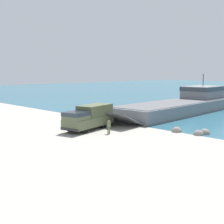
{
  "coord_description": "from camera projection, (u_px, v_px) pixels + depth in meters",
  "views": [
    {
      "loc": [
        32.55,
        -26.02,
        7.35
      ],
      "look_at": [
        2.33,
        3.32,
        1.76
      ],
      "focal_mm": 50.0,
      "sensor_mm": 36.0,
      "label": 1
    }
  ],
  "objects": [
    {
      "name": "shoreline_rock_a",
      "position": [
        177.0,
        132.0,
        37.68
      ],
      "size": [
        1.27,
        1.27,
        1.27
      ],
      "primitive_type": "sphere",
      "color": "gray",
      "rests_on": "ground_plane"
    },
    {
      "name": "shoreline_rock_d",
      "position": [
        71.0,
        116.0,
        51.35
      ],
      "size": [
        1.16,
        1.16,
        1.16
      ],
      "primitive_type": "sphere",
      "color": "#66605B",
      "rests_on": "ground_plane"
    },
    {
      "name": "soldier_on_ramp",
      "position": [
        109.0,
        126.0,
        36.45
      ],
      "size": [
        0.42,
        0.5,
        1.63
      ],
      "rotation": [
        0.0,
        0.0,
        5.79
      ],
      "color": "#566042",
      "rests_on": "ground_plane"
    },
    {
      "name": "shoreline_rock_c",
      "position": [
        198.0,
        135.0,
        35.85
      ],
      "size": [
        1.2,
        1.2,
        1.2
      ],
      "primitive_type": "sphere",
      "color": "gray",
      "rests_on": "ground_plane"
    },
    {
      "name": "ground_plane",
      "position": [
        82.0,
        126.0,
        42.08
      ],
      "size": [
        240.0,
        240.0,
        0.0
      ],
      "primitive_type": "plane",
      "color": "#9E998E"
    },
    {
      "name": "mooring_bollard",
      "position": [
        90.0,
        117.0,
        46.74
      ],
      "size": [
        0.29,
        0.29,
        0.79
      ],
      "color": "#333338",
      "rests_on": "ground_plane"
    },
    {
      "name": "shoreline_rock_b",
      "position": [
        205.0,
        134.0,
        36.5
      ],
      "size": [
        1.26,
        1.26,
        1.26
      ],
      "primitive_type": "sphere",
      "color": "gray",
      "rests_on": "ground_plane"
    },
    {
      "name": "military_truck",
      "position": [
        89.0,
        117.0,
        39.12
      ],
      "size": [
        4.23,
        8.01,
        3.01
      ],
      "rotation": [
        0.0,
        0.0,
        -1.34
      ],
      "color": "#566042",
      "rests_on": "ground_plane"
    },
    {
      "name": "landing_craft",
      "position": [
        183.0,
        103.0,
        55.52
      ],
      "size": [
        9.72,
        32.88,
        6.76
      ],
      "rotation": [
        0.0,
        0.0,
        0.06
      ],
      "color": "slate",
      "rests_on": "ground_plane"
    }
  ]
}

